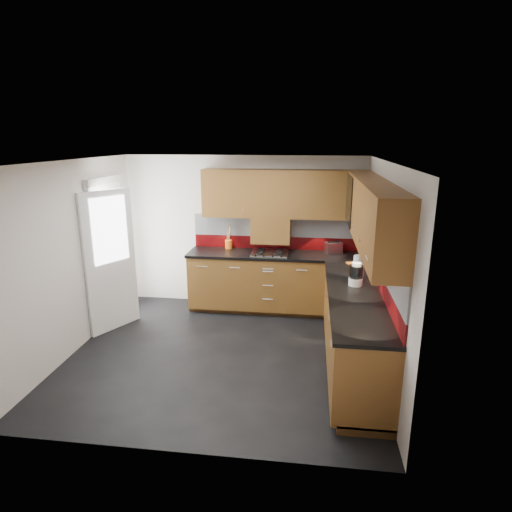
# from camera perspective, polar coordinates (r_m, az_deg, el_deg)

# --- Properties ---
(room) EXTENTS (4.00, 3.80, 2.64)m
(room) POSITION_cam_1_polar(r_m,az_deg,el_deg) (5.08, -4.78, 2.26)
(room) COLOR black
(base_cabinets) EXTENTS (2.70, 3.20, 0.95)m
(base_cabinets) POSITION_cam_1_polar(r_m,az_deg,el_deg) (5.98, 7.02, -6.42)
(base_cabinets) COLOR #593514
(base_cabinets) RESTS_ON room
(countertop) EXTENTS (2.72, 3.22, 0.04)m
(countertop) POSITION_cam_1_polar(r_m,az_deg,el_deg) (5.80, 7.05, -2.05)
(countertop) COLOR black
(countertop) RESTS_ON base_cabinets
(backsplash) EXTENTS (2.70, 3.20, 0.54)m
(backsplash) POSITION_cam_1_polar(r_m,az_deg,el_deg) (5.94, 9.30, 1.20)
(backsplash) COLOR maroon
(backsplash) RESTS_ON countertop
(upper_cabinets) EXTENTS (2.50, 3.20, 0.72)m
(upper_cabinets) POSITION_cam_1_polar(r_m,az_deg,el_deg) (5.67, 9.15, 7.01)
(upper_cabinets) COLOR #593514
(upper_cabinets) RESTS_ON room
(extractor_hood) EXTENTS (0.60, 0.33, 0.40)m
(extractor_hood) POSITION_cam_1_polar(r_m,az_deg,el_deg) (6.64, 2.01, 3.52)
(extractor_hood) COLOR #593514
(extractor_hood) RESTS_ON room
(glass_cabinet) EXTENTS (0.32, 0.80, 0.66)m
(glass_cabinet) POSITION_cam_1_polar(r_m,az_deg,el_deg) (5.99, 13.72, 7.46)
(glass_cabinet) COLOR black
(glass_cabinet) RESTS_ON room
(back_door) EXTENTS (0.42, 1.19, 2.04)m
(back_door) POSITION_cam_1_polar(r_m,az_deg,el_deg) (6.47, -18.89, 0.10)
(back_door) COLOR white
(back_door) RESTS_ON room
(gas_hob) EXTENTS (0.56, 0.49, 0.04)m
(gas_hob) POSITION_cam_1_polar(r_m,az_deg,el_deg) (6.56, 1.85, 0.44)
(gas_hob) COLOR silver
(gas_hob) RESTS_ON countertop
(utensil_pot) EXTENTS (0.11, 0.11, 0.40)m
(utensil_pot) POSITION_cam_1_polar(r_m,az_deg,el_deg) (6.85, -3.67, 1.75)
(utensil_pot) COLOR #D16313
(utensil_pot) RESTS_ON countertop
(toaster) EXTENTS (0.29, 0.23, 0.18)m
(toaster) POSITION_cam_1_polar(r_m,az_deg,el_deg) (6.67, 10.27, 1.09)
(toaster) COLOR silver
(toaster) RESTS_ON countertop
(food_processor) EXTENTS (0.17, 0.17, 0.28)m
(food_processor) POSITION_cam_1_polar(r_m,az_deg,el_deg) (5.27, 13.19, -2.48)
(food_processor) COLOR white
(food_processor) RESTS_ON countertop
(paper_towel) EXTENTS (0.18, 0.18, 0.28)m
(paper_towel) POSITION_cam_1_polar(r_m,az_deg,el_deg) (5.59, 13.50, -1.33)
(paper_towel) COLOR white
(paper_towel) RESTS_ON countertop
(orange_cloth) EXTENTS (0.16, 0.15, 0.01)m
(orange_cloth) POSITION_cam_1_polar(r_m,az_deg,el_deg) (6.19, 12.63, -0.94)
(orange_cloth) COLOR orange
(orange_cloth) RESTS_ON countertop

